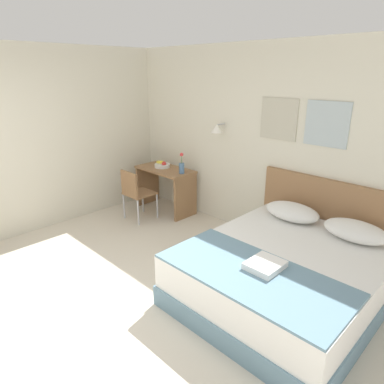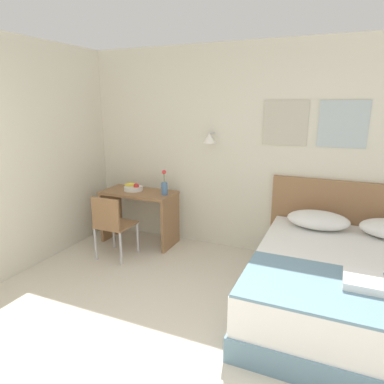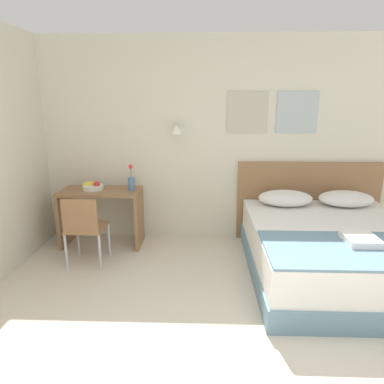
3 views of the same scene
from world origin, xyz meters
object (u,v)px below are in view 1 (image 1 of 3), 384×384
object	(u,v)px
folded_towel_near_foot	(265,265)
desk_chair	(135,191)
fruit_bowl	(162,165)
flower_vase	(182,167)
pillow_right	(355,231)
pillow_left	(292,212)
bed	(284,275)
throw_blanket	(252,274)
headboard	(331,223)
desk	(165,182)

from	to	relation	value
folded_towel_near_foot	desk_chair	distance (m)	2.85
fruit_bowl	flower_vase	world-z (taller)	flower_vase
pillow_right	desk_chair	bearing A→B (deg)	-168.68
pillow_left	folded_towel_near_foot	distance (m)	1.28
bed	throw_blanket	world-z (taller)	throw_blanket
pillow_left	desk_chair	distance (m)	2.46
bed	pillow_left	size ratio (longest dim) A/B	3.05
pillow_left	folded_towel_near_foot	bearing A→B (deg)	-71.20
throw_blanket	folded_towel_near_foot	distance (m)	0.15
headboard	pillow_right	bearing A→B (deg)	-38.48
bed	folded_towel_near_foot	bearing A→B (deg)	-85.51
bed	flower_vase	bearing A→B (deg)	162.12
folded_towel_near_foot	flower_vase	xyz separation A→B (m)	(-2.36, 1.20, 0.24)
flower_vase	pillow_right	bearing A→B (deg)	0.19
folded_towel_near_foot	pillow_right	bearing A→B (deg)	74.26
bed	headboard	xyz separation A→B (m)	(-0.00, 1.06, 0.25)
pillow_left	desk	bearing A→B (deg)	-179.88
folded_towel_near_foot	fruit_bowl	bearing A→B (deg)	156.79
headboard	fruit_bowl	bearing A→B (deg)	-174.29
folded_towel_near_foot	desk_chair	bearing A→B (deg)	168.11
bed	throw_blanket	xyz separation A→B (m)	(-0.00, -0.60, 0.29)
pillow_right	folded_towel_near_foot	world-z (taller)	pillow_right
headboard	fruit_bowl	xyz separation A→B (m)	(-2.83, -0.28, 0.25)
desk	flower_vase	size ratio (longest dim) A/B	3.03
fruit_bowl	flower_vase	size ratio (longest dim) A/B	0.81
desk_chair	flower_vase	bearing A→B (deg)	55.47
desk_chair	fruit_bowl	xyz separation A→B (m)	(-0.08, 0.64, 0.29)
desk	desk_chair	world-z (taller)	desk_chair
pillow_left	fruit_bowl	world-z (taller)	fruit_bowl
folded_towel_near_foot	pillow_left	bearing A→B (deg)	108.80
desk_chair	throw_blanket	bearing A→B (deg)	-14.87
desk	pillow_left	bearing A→B (deg)	0.12
pillow_left	headboard	bearing A→B (deg)	38.48
pillow_left	fruit_bowl	bearing A→B (deg)	179.60
flower_vase	desk	bearing A→B (deg)	179.44
desk_chair	pillow_left	bearing A→B (deg)	14.78
bed	throw_blanket	size ratio (longest dim) A/B	1.19
desk	flower_vase	world-z (taller)	flower_vase
folded_towel_near_foot	headboard	bearing A→B (deg)	91.35
bed	headboard	size ratio (longest dim) A/B	1.08
throw_blanket	folded_towel_near_foot	world-z (taller)	folded_towel_near_foot
bed	desk_chair	xyz separation A→B (m)	(-2.75, 0.13, 0.21)
pillow_left	pillow_right	xyz separation A→B (m)	(0.75, 0.00, 0.00)
desk	desk_chair	xyz separation A→B (m)	(-0.02, -0.62, -0.01)
headboard	pillow_left	xyz separation A→B (m)	(-0.38, -0.30, 0.12)
desk_chair	bed	bearing A→B (deg)	-2.77
pillow_left	fruit_bowl	distance (m)	2.46
headboard	desk	size ratio (longest dim) A/B	1.87
folded_towel_near_foot	flower_vase	world-z (taller)	flower_vase
throw_blanket	desk	world-z (taller)	desk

